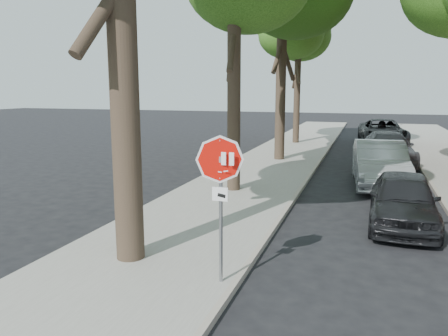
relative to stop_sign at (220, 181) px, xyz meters
The scene contains 10 objects.
ground 2.07m from the stop_sign, ahead, with size 120.00×120.00×0.00m, color black.
sidewalk_left 12.31m from the stop_sign, 98.51° to the left, with size 4.00×55.00×0.12m, color gray.
curb_left 12.17m from the stop_sign, 88.81° to the left, with size 0.12×55.00×0.13m, color #9E9384.
curb_right 13.03m from the stop_sign, 68.86° to the left, with size 0.12×55.00×0.13m, color #9E9384.
stop_sign is the anchor object (origin of this frame).
tree_far 21.88m from the stop_sign, 95.46° to the left, with size 5.29×4.91×9.33m.
car_a 6.04m from the stop_sign, 56.04° to the left, with size 1.63×4.05×1.38m, color black.
car_b 10.16m from the stop_sign, 73.75° to the left, with size 1.72×4.92×1.62m, color #9CA0A3.
car_c 15.38m from the stop_sign, 77.57° to the left, with size 2.05×5.05×1.47m, color #444448.
car_d 23.01m from the stop_sign, 81.81° to the left, with size 2.63×5.71×1.59m, color black.
Camera 1 is at (1.62, -6.89, 3.48)m, focal length 35.00 mm.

